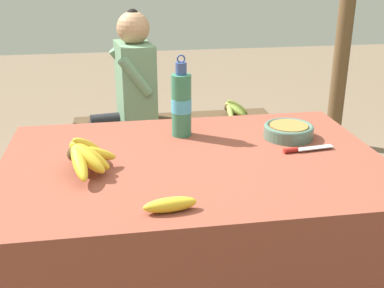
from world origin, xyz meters
name	(u,v)px	position (x,y,z in m)	size (l,w,h in m)	color
market_counter	(194,240)	(0.00, 0.00, 0.35)	(1.42, 0.96, 0.71)	brown
banana_bunch_ripe	(85,154)	(-0.39, -0.05, 0.78)	(0.18, 0.31, 0.14)	#4C381E
serving_bowl	(288,130)	(0.42, 0.16, 0.74)	(0.20, 0.20, 0.06)	#4C6B5B
water_bottle	(181,104)	(-0.01, 0.26, 0.85)	(0.08, 0.08, 0.34)	#337556
loose_banana_front	(170,205)	(-0.13, -0.38, 0.73)	(0.17, 0.06, 0.04)	gold
knife	(301,149)	(0.42, 0.00, 0.72)	(0.21, 0.05, 0.02)	#BCBCC1
wooden_bench	(175,130)	(0.10, 1.36, 0.34)	(1.31, 0.32, 0.41)	#4C3823
seated_vendor	(129,88)	(-0.19, 1.32, 0.64)	(0.44, 0.41, 1.12)	#232328
banana_bunch_green	(233,108)	(0.49, 1.36, 0.47)	(0.17, 0.28, 0.13)	#4C381E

